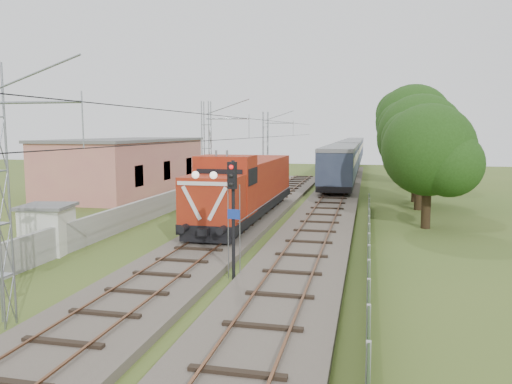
% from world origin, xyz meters
% --- Properties ---
extents(ground, '(140.00, 140.00, 0.00)m').
position_xyz_m(ground, '(0.00, 0.00, 0.00)').
color(ground, '#425B22').
rests_on(ground, ground).
extents(track_main, '(4.20, 70.00, 0.45)m').
position_xyz_m(track_main, '(0.00, 7.00, 0.18)').
color(track_main, '#6B6054').
rests_on(track_main, ground).
extents(track_side, '(4.20, 80.00, 0.45)m').
position_xyz_m(track_side, '(5.00, 20.00, 0.18)').
color(track_side, '#6B6054').
rests_on(track_side, ground).
extents(catenary, '(3.31, 70.00, 8.00)m').
position_xyz_m(catenary, '(-2.95, 12.00, 4.05)').
color(catenary, gray).
rests_on(catenary, ground).
extents(boundary_wall, '(0.25, 40.00, 1.50)m').
position_xyz_m(boundary_wall, '(-6.50, 12.00, 0.75)').
color(boundary_wall, '#9E9E99').
rests_on(boundary_wall, ground).
extents(station_building, '(8.40, 20.40, 5.22)m').
position_xyz_m(station_building, '(-15.00, 24.00, 2.63)').
color(station_building, tan).
rests_on(station_building, ground).
extents(fence, '(0.12, 32.00, 1.20)m').
position_xyz_m(fence, '(8.00, 3.00, 0.60)').
color(fence, black).
rests_on(fence, ground).
extents(locomotive, '(3.11, 17.78, 4.51)m').
position_xyz_m(locomotive, '(0.00, 11.24, 2.31)').
color(locomotive, black).
rests_on(locomotive, ground).
extents(coach_rake, '(3.27, 73.00, 3.78)m').
position_xyz_m(coach_rake, '(5.00, 58.83, 2.68)').
color(coach_rake, black).
rests_on(coach_rake, ground).
extents(signal_post, '(0.53, 0.42, 4.83)m').
position_xyz_m(signal_post, '(2.68, -1.88, 3.32)').
color(signal_post, black).
rests_on(signal_post, ground).
extents(relay_hut, '(2.70, 2.70, 2.41)m').
position_xyz_m(relay_hut, '(-7.40, 0.46, 1.22)').
color(relay_hut, silver).
rests_on(relay_hut, ground).
extents(tree_a, '(5.90, 5.62, 7.65)m').
position_xyz_m(tree_a, '(11.49, 11.16, 4.77)').
color(tree_a, '#322414').
rests_on(tree_a, ground).
extents(tree_b, '(6.75, 6.43, 8.75)m').
position_xyz_m(tree_b, '(11.72, 18.66, 5.45)').
color(tree_b, '#322414').
rests_on(tree_b, ground).
extents(tree_c, '(5.64, 5.37, 7.31)m').
position_xyz_m(tree_c, '(11.80, 23.09, 4.56)').
color(tree_c, '#322414').
rests_on(tree_c, ground).
extents(tree_d, '(8.50, 8.10, 11.02)m').
position_xyz_m(tree_d, '(12.66, 36.53, 6.88)').
color(tree_d, '#322414').
rests_on(tree_d, ground).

